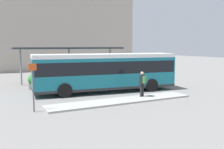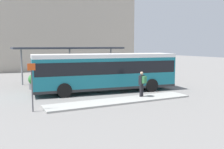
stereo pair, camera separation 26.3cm
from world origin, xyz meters
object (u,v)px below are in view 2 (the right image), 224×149
(pedestrian_waiting, at_px, (142,82))
(bicycle_blue, at_px, (157,77))
(potted_planter_near_shelter, at_px, (59,80))
(bicycle_black, at_px, (148,76))
(bicycle_red, at_px, (153,77))
(potted_planter_far_side, at_px, (34,81))
(platform_sign, at_px, (32,85))
(city_bus, at_px, (106,70))
(bicycle_white, at_px, (147,75))

(pedestrian_waiting, bearing_deg, bicycle_blue, -66.29)
(potted_planter_near_shelter, bearing_deg, bicycle_black, 5.22)
(bicycle_black, bearing_deg, pedestrian_waiting, -35.98)
(bicycle_red, bearing_deg, potted_planter_far_side, 92.10)
(bicycle_red, xyz_separation_m, platform_sign, (-14.39, -8.39, 1.22))
(bicycle_black, bearing_deg, bicycle_red, 8.62)
(pedestrian_waiting, xyz_separation_m, bicycle_blue, (6.78, 7.27, -0.82))
(bicycle_blue, distance_m, potted_planter_far_side, 13.19)
(bicycle_blue, xyz_separation_m, bicycle_red, (-0.11, 0.75, -0.01))
(potted_planter_far_side, bearing_deg, bicycle_black, 6.09)
(potted_planter_far_side, bearing_deg, pedestrian_waiting, -49.06)
(bicycle_red, bearing_deg, potted_planter_near_shelter, 90.50)
(potted_planter_near_shelter, relative_size, potted_planter_far_side, 0.85)
(potted_planter_far_side, xyz_separation_m, platform_sign, (-1.31, -7.76, 0.85))
(bicycle_blue, xyz_separation_m, potted_planter_far_side, (-13.18, 0.12, 0.36))
(bicycle_red, height_order, bicycle_black, bicycle_black)
(bicycle_blue, xyz_separation_m, bicycle_black, (-0.21, 1.50, 0.01))
(potted_planter_near_shelter, xyz_separation_m, platform_sign, (-3.67, -8.17, 0.95))
(pedestrian_waiting, height_order, potted_planter_far_side, pedestrian_waiting)
(bicycle_red, distance_m, potted_planter_near_shelter, 10.73)
(platform_sign, bearing_deg, city_bus, 30.95)
(bicycle_red, distance_m, bicycle_white, 1.53)
(bicycle_black, xyz_separation_m, potted_planter_far_side, (-12.97, -1.38, 0.36))
(potted_planter_near_shelter, relative_size, platform_sign, 0.42)
(platform_sign, bearing_deg, bicycle_white, 33.97)
(pedestrian_waiting, bearing_deg, bicycle_white, -59.47)
(bicycle_black, distance_m, potted_planter_near_shelter, 10.67)
(pedestrian_waiting, height_order, bicycle_black, pedestrian_waiting)
(bicycle_red, relative_size, platform_sign, 0.55)
(city_bus, xyz_separation_m, potted_planter_near_shelter, (-2.77, 4.31, -1.23))
(potted_planter_near_shelter, bearing_deg, potted_planter_far_side, -170.03)
(city_bus, height_order, potted_planter_far_side, city_bus)
(bicycle_red, relative_size, bicycle_white, 0.91)
(city_bus, distance_m, bicycle_blue, 9.02)
(city_bus, distance_m, platform_sign, 7.51)
(platform_sign, bearing_deg, bicycle_red, 30.26)
(pedestrian_waiting, relative_size, potted_planter_near_shelter, 1.56)
(pedestrian_waiting, height_order, bicycle_red, pedestrian_waiting)
(bicycle_black, distance_m, potted_planter_far_side, 13.05)
(bicycle_black, relative_size, platform_sign, 0.57)
(bicycle_red, bearing_deg, bicycle_black, 7.07)
(pedestrian_waiting, height_order, potted_planter_near_shelter, pedestrian_waiting)
(pedestrian_waiting, distance_m, bicycle_white, 11.82)
(bicycle_black, bearing_deg, bicycle_blue, 8.80)
(city_bus, xyz_separation_m, bicycle_blue, (8.06, 3.78, -1.49))
(city_bus, bearing_deg, pedestrian_waiting, -63.18)
(bicycle_blue, distance_m, potted_planter_near_shelter, 10.84)
(city_bus, height_order, potted_planter_near_shelter, city_bus)
(city_bus, height_order, platform_sign, city_bus)
(pedestrian_waiting, distance_m, potted_planter_near_shelter, 8.80)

